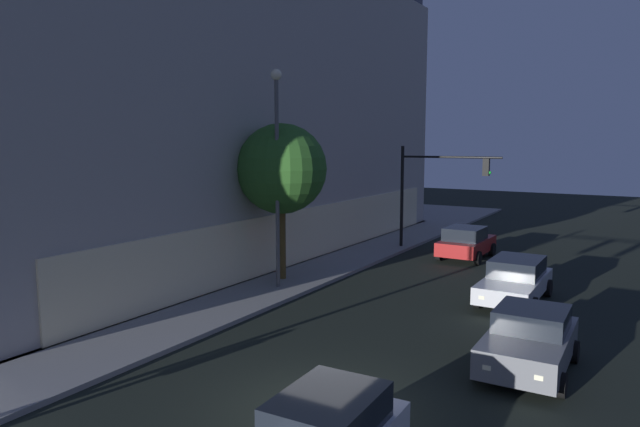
% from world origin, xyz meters
% --- Properties ---
extents(ground_plane, '(120.00, 120.00, 0.00)m').
position_xyz_m(ground_plane, '(0.00, 0.00, 0.00)').
color(ground_plane, black).
extents(modern_building, '(32.56, 29.96, 18.34)m').
position_xyz_m(modern_building, '(13.29, 23.36, 9.10)').
color(modern_building, '#4C4C51').
rests_on(modern_building, ground).
extents(traffic_light_far_corner, '(0.54, 5.46, 5.63)m').
position_xyz_m(traffic_light_far_corner, '(19.19, 4.21, 3.91)').
color(traffic_light_far_corner, black).
rests_on(traffic_light_far_corner, sidewalk_corner).
extents(street_lamp_sidewalk, '(0.44, 0.44, 8.69)m').
position_xyz_m(street_lamp_sidewalk, '(8.04, 6.78, 5.54)').
color(street_lamp_sidewalk, '#545454').
rests_on(street_lamp_sidewalk, sidewalk_corner).
extents(sidewalk_tree, '(3.83, 3.83, 6.65)m').
position_xyz_m(sidewalk_tree, '(9.27, 7.42, 4.87)').
color(sidewalk_tree, brown).
rests_on(sidewalk_tree, sidewalk_corner).
extents(car_grey, '(4.10, 2.24, 1.63)m').
position_xyz_m(car_grey, '(4.75, -3.66, 0.82)').
color(car_grey, slate).
rests_on(car_grey, ground).
extents(car_silver, '(4.77, 2.19, 1.62)m').
position_xyz_m(car_silver, '(11.31, -1.87, 0.83)').
color(car_silver, '#B7BABF').
rests_on(car_silver, ground).
extents(car_red, '(4.19, 2.26, 1.67)m').
position_xyz_m(car_red, '(18.17, 2.07, 0.86)').
color(car_red, maroon).
rests_on(car_red, ground).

